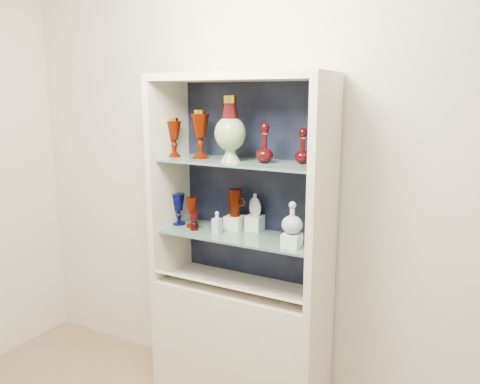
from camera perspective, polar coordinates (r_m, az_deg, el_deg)
The scene contains 31 objects.
wall_back at distance 2.76m, azimuth 2.18°, elevation 2.85°, with size 3.50×0.02×2.80m, color silver.
cabinet_base at distance 2.92m, azimuth 0.00°, elevation -18.08°, with size 1.00×0.40×0.75m, color beige.
cabinet_back_panel at distance 2.75m, azimuth 1.89°, elevation 1.22°, with size 0.98×0.02×1.15m, color black.
cabinet_side_left at distance 2.84m, azimuth -8.56°, elevation 1.43°, with size 0.04×0.40×1.15m, color beige.
cabinet_side_right at distance 2.39m, azimuth 10.15°, elevation -0.53°, with size 0.04×0.40×1.15m, color beige.
cabinet_top_cap at distance 2.53m, azimuth 0.00°, elevation 13.86°, with size 1.00×0.40×0.04m, color beige.
shelf_lower at distance 2.67m, azimuth 0.21°, elevation -5.32°, with size 0.92×0.34×0.01m, color slate.
shelf_upper at distance 2.58m, azimuth 0.21°, elevation 3.65°, with size 0.92×0.34×0.01m, color slate.
label_ledge at distance 2.65m, azimuth -1.16°, elevation -11.51°, with size 0.92×0.18×0.01m, color beige.
label_card_0 at distance 2.75m, azimuth -5.25°, elevation -10.30°, with size 0.10×0.07×0.00m, color white.
label_card_1 at distance 2.54m, azimuth 4.08°, elevation -12.27°, with size 0.10×0.07×0.00m, color white.
label_card_2 at distance 2.61m, azimuth 0.31°, elevation -11.52°, with size 0.10×0.07×0.00m, color white.
label_card_3 at distance 2.77m, azimuth -5.91°, elevation -10.15°, with size 0.10×0.07×0.00m, color white.
pedestal_lamp_left at distance 2.78m, azimuth -8.03°, elevation 6.62°, with size 0.09×0.09×0.23m, color #4A0E00, non-canonical shape.
pedestal_lamp_right at distance 2.69m, azimuth -4.86°, elevation 7.03°, with size 0.11×0.11×0.27m, color #4A0E00, non-canonical shape.
enamel_urn at distance 2.55m, azimuth -1.21°, elevation 7.70°, with size 0.17×0.17×0.35m, color #134E2D, non-canonical shape.
ruby_decanter_a at distance 2.49m, azimuth 3.03°, elevation 6.31°, with size 0.09×0.09×0.24m, color #3E0306, non-canonical shape.
ruby_decanter_b at distance 2.49m, azimuth 7.67°, elevation 5.74°, with size 0.09×0.09×0.20m, color #3E0306, non-canonical shape.
lidded_bowl at distance 2.40m, azimuth 9.60°, elevation 4.19°, with size 0.09×0.09×0.10m, color #3E0306, non-canonical shape.
cobalt_goblet at distance 2.87m, azimuth -7.50°, elevation -2.08°, with size 0.08×0.08×0.19m, color #040741, non-canonical shape.
ruby_goblet_tall at distance 2.81m, azimuth -5.85°, elevation -2.47°, with size 0.07×0.07×0.18m, color #4A0E00, non-canonical shape.
ruby_goblet_small at distance 2.75m, azimuth -5.61°, elevation -3.55°, with size 0.05×0.05×0.11m, color #3E0306, non-canonical shape.
riser_ruby_pitcher at distance 2.76m, azimuth -0.63°, elevation -3.74°, with size 0.10×0.10×0.08m, color silver.
ruby_pitcher at distance 2.73m, azimuth -0.63°, elevation -1.31°, with size 0.12×0.08×0.16m, color #4A0E00, non-canonical shape.
clear_square_bottle at distance 2.67m, azimuth -2.81°, elevation -3.73°, with size 0.05×0.05×0.13m, color #A1B0BE, non-canonical shape.
riser_flat_flask at distance 2.73m, azimuth 1.82°, elevation -3.78°, with size 0.09×0.09×0.09m, color silver.
flat_flask at distance 2.71m, azimuth 1.84°, elevation -1.51°, with size 0.10×0.04×0.13m, color silver, non-canonical shape.
riser_clear_round_decanter at distance 2.46m, azimuth 6.32°, elevation -5.87°, with size 0.09×0.09×0.07m, color silver.
clear_round_decanter at distance 2.43m, azimuth 6.39°, elevation -3.24°, with size 0.11×0.11×0.16m, color #A1B0BE, non-canonical shape.
riser_cameo_medallion at distance 2.55m, azimuth 9.78°, elevation -4.99°, with size 0.08×0.08×0.10m, color silver.
cameo_medallion at distance 2.52m, azimuth 9.87°, elevation -2.58°, with size 0.10×0.04×0.12m, color black, non-canonical shape.
Camera 1 is at (1.21, -0.70, 1.83)m, focal length 35.00 mm.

